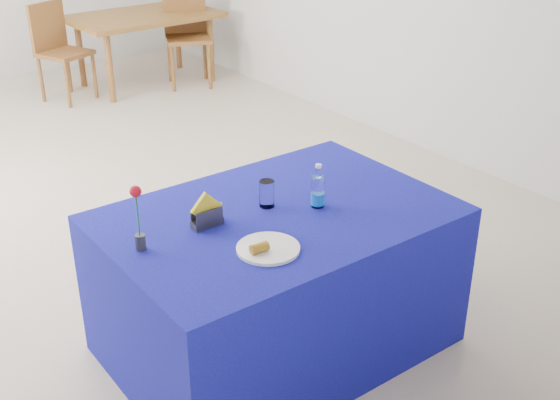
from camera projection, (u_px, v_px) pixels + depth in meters
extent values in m
plane|color=#C2B2A0|center=(113.00, 189.00, 5.28)|extent=(7.00, 7.00, 0.00)
plane|color=silver|center=(552.00, 168.00, 2.14)|extent=(5.00, 0.00, 5.00)
cylinder|color=white|center=(268.00, 248.00, 2.96)|extent=(0.27, 0.27, 0.01)
cylinder|color=white|center=(267.00, 194.00, 3.31)|extent=(0.07, 0.07, 0.13)
cylinder|color=slate|center=(220.00, 212.00, 3.19)|extent=(0.03, 0.03, 0.08)
cylinder|color=slate|center=(213.00, 210.00, 3.20)|extent=(0.03, 0.03, 0.08)
cube|color=#0E0F89|center=(277.00, 281.00, 3.44)|extent=(1.60, 1.10, 0.76)
cylinder|color=white|center=(318.00, 192.00, 3.30)|extent=(0.06, 0.06, 0.15)
cylinder|color=blue|center=(318.00, 198.00, 3.32)|extent=(0.07, 0.07, 0.06)
cylinder|color=white|center=(318.00, 172.00, 3.26)|extent=(0.03, 0.03, 0.05)
cylinder|color=silver|center=(318.00, 166.00, 3.24)|extent=(0.03, 0.03, 0.01)
cube|color=#37383C|center=(207.00, 222.00, 3.15)|extent=(0.15, 0.06, 0.03)
cube|color=#393A3F|center=(210.00, 219.00, 3.12)|extent=(0.13, 0.01, 0.09)
cube|color=#37373C|center=(204.00, 215.00, 3.15)|extent=(0.13, 0.01, 0.09)
cube|color=yellow|center=(206.00, 208.00, 3.12)|extent=(0.16, 0.02, 0.16)
cylinder|color=#292A2F|center=(141.00, 242.00, 2.95)|extent=(0.05, 0.05, 0.07)
cylinder|color=#1B6F1C|center=(138.00, 218.00, 2.90)|extent=(0.01, 0.01, 0.22)
sphere|color=red|center=(135.00, 191.00, 2.85)|extent=(0.05, 0.05, 0.05)
cube|color=olive|center=(143.00, 16.00, 7.40)|extent=(1.54, 1.01, 0.05)
cylinder|color=brown|center=(110.00, 68.00, 6.98)|extent=(0.06, 0.06, 0.71)
cylinder|color=olive|center=(211.00, 49.00, 7.65)|extent=(0.06, 0.06, 0.71)
cylinder|color=brown|center=(80.00, 54.00, 7.48)|extent=(0.06, 0.06, 0.71)
cylinder|color=brown|center=(178.00, 38.00, 8.14)|extent=(0.06, 0.06, 0.71)
cylinder|color=brown|center=(68.00, 85.00, 6.89)|extent=(0.04, 0.04, 0.46)
cylinder|color=brown|center=(95.00, 76.00, 7.17)|extent=(0.04, 0.04, 0.46)
cylinder|color=brown|center=(41.00, 79.00, 7.06)|extent=(0.04, 0.04, 0.46)
cylinder|color=brown|center=(69.00, 71.00, 7.34)|extent=(0.04, 0.04, 0.46)
cube|color=brown|center=(65.00, 54.00, 7.00)|extent=(0.56, 0.56, 0.04)
cube|color=brown|center=(47.00, 26.00, 6.98)|extent=(0.41, 0.20, 0.47)
cylinder|color=brown|center=(173.00, 69.00, 7.36)|extent=(0.04, 0.04, 0.49)
cylinder|color=brown|center=(210.00, 67.00, 7.44)|extent=(0.04, 0.04, 0.49)
cylinder|color=brown|center=(170.00, 59.00, 7.70)|extent=(0.04, 0.04, 0.49)
cylinder|color=brown|center=(205.00, 57.00, 7.78)|extent=(0.04, 0.04, 0.49)
cube|color=brown|center=(188.00, 39.00, 7.45)|extent=(0.60, 0.60, 0.04)
cube|color=brown|center=(184.00, 10.00, 7.52)|extent=(0.43, 0.22, 0.50)
cylinder|color=gold|center=(259.00, 248.00, 2.91)|extent=(0.08, 0.05, 0.04)
cylinder|color=beige|center=(267.00, 245.00, 2.93)|extent=(0.01, 0.03, 0.03)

